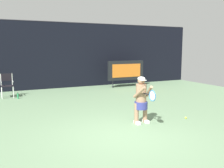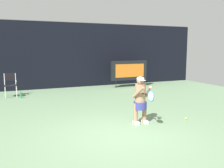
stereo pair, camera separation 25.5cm
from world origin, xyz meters
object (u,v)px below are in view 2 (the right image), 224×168
(scoreboard, at_px, (129,70))
(umpire_chair, at_px, (10,84))
(water_bottle, at_px, (21,95))
(tennis_ball_loose, at_px, (186,118))
(tennis_racket, at_px, (150,96))
(tennis_player, at_px, (140,99))

(scoreboard, xyz_separation_m, umpire_chair, (-6.36, -0.50, -0.33))
(water_bottle, height_order, tennis_ball_loose, water_bottle)
(umpire_chair, bearing_deg, scoreboard, 4.47)
(scoreboard, bearing_deg, tennis_racket, -113.05)
(scoreboard, relative_size, umpire_chair, 2.04)
(water_bottle, height_order, tennis_player, tennis_player)
(tennis_player, height_order, tennis_racket, tennis_player)
(tennis_player, height_order, tennis_ball_loose, tennis_player)
(scoreboard, distance_m, umpire_chair, 6.39)
(tennis_player, distance_m, tennis_racket, 0.59)
(water_bottle, relative_size, tennis_racket, 0.44)
(scoreboard, bearing_deg, tennis_ball_loose, -102.22)
(umpire_chair, distance_m, tennis_ball_loose, 7.92)
(umpire_chair, height_order, tennis_racket, tennis_racket)
(tennis_racket, relative_size, tennis_ball_loose, 8.85)
(scoreboard, xyz_separation_m, water_bottle, (-5.97, -0.99, -0.82))
(umpire_chair, bearing_deg, tennis_player, -60.39)
(tennis_player, relative_size, tennis_racket, 2.33)
(umpire_chair, height_order, tennis_player, tennis_player)
(tennis_player, bearing_deg, scoreboard, 65.29)
(water_bottle, relative_size, tennis_ball_loose, 3.90)
(tennis_player, relative_size, tennis_ball_loose, 20.61)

